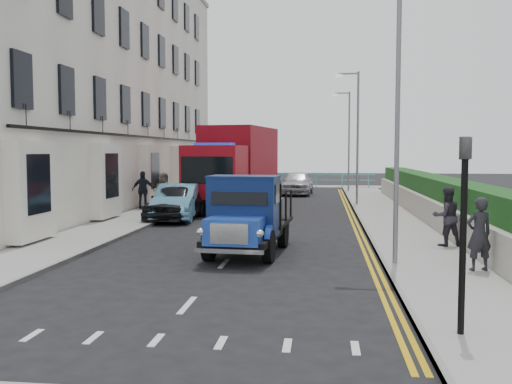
% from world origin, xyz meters
% --- Properties ---
extents(ground, '(120.00, 120.00, 0.00)m').
position_xyz_m(ground, '(0.00, 0.00, 0.00)').
color(ground, black).
rests_on(ground, ground).
extents(pavement_west, '(2.40, 38.00, 0.12)m').
position_xyz_m(pavement_west, '(-5.20, 9.00, 0.06)').
color(pavement_west, gray).
rests_on(pavement_west, ground).
extents(pavement_east, '(2.60, 38.00, 0.12)m').
position_xyz_m(pavement_east, '(5.30, 9.00, 0.06)').
color(pavement_east, gray).
rests_on(pavement_east, ground).
extents(promenade, '(30.00, 2.50, 0.12)m').
position_xyz_m(promenade, '(0.00, 29.00, 0.06)').
color(promenade, gray).
rests_on(promenade, ground).
extents(sea_plane, '(120.00, 120.00, 0.00)m').
position_xyz_m(sea_plane, '(0.00, 60.00, 0.00)').
color(sea_plane, slate).
rests_on(sea_plane, ground).
extents(terrace_west, '(6.31, 30.20, 14.25)m').
position_xyz_m(terrace_west, '(-9.47, 13.00, 7.17)').
color(terrace_west, silver).
rests_on(terrace_west, ground).
extents(garden_east, '(1.45, 28.00, 1.75)m').
position_xyz_m(garden_east, '(7.21, 9.00, 0.90)').
color(garden_east, '#B2AD9E').
rests_on(garden_east, ground).
extents(seafront_railing, '(13.00, 0.08, 1.11)m').
position_xyz_m(seafront_railing, '(0.00, 28.20, 0.58)').
color(seafront_railing, '#59B2A5').
rests_on(seafront_railing, ground).
extents(lamp_near, '(1.23, 0.18, 7.00)m').
position_xyz_m(lamp_near, '(4.18, -2.00, 4.00)').
color(lamp_near, slate).
rests_on(lamp_near, ground).
extents(lamp_mid, '(1.23, 0.18, 7.00)m').
position_xyz_m(lamp_mid, '(4.18, 14.00, 4.00)').
color(lamp_mid, slate).
rests_on(lamp_mid, ground).
extents(lamp_far, '(1.23, 0.18, 7.00)m').
position_xyz_m(lamp_far, '(4.18, 24.00, 4.00)').
color(lamp_far, slate).
rests_on(lamp_far, ground).
extents(traffic_signal, '(0.16, 0.20, 3.10)m').
position_xyz_m(traffic_signal, '(4.60, -7.50, 2.07)').
color(traffic_signal, black).
rests_on(traffic_signal, ground).
extents(bedford_lorry, '(2.17, 4.75, 2.19)m').
position_xyz_m(bedford_lorry, '(0.40, -0.98, 1.01)').
color(bedford_lorry, black).
rests_on(bedford_lorry, ground).
extents(red_lorry, '(3.78, 8.16, 4.12)m').
position_xyz_m(red_lorry, '(-1.89, 12.18, 2.19)').
color(red_lorry, black).
rests_on(red_lorry, ground).
extents(parked_car_front, '(2.00, 4.56, 1.53)m').
position_xyz_m(parked_car_front, '(-3.60, 7.00, 0.76)').
color(parked_car_front, black).
rests_on(parked_car_front, ground).
extents(parked_car_mid, '(1.99, 4.64, 1.49)m').
position_xyz_m(parked_car_mid, '(-3.60, 7.20, 0.74)').
color(parked_car_mid, '#5CA1C6').
rests_on(parked_car_mid, ground).
extents(parked_car_rear, '(2.24, 5.11, 1.46)m').
position_xyz_m(parked_car_rear, '(-2.60, 14.34, 0.73)').
color(parked_car_rear, '#A9A9AE').
rests_on(parked_car_rear, ground).
extents(seafront_car_left, '(3.80, 5.13, 1.30)m').
position_xyz_m(seafront_car_left, '(-2.43, 27.00, 0.65)').
color(seafront_car_left, black).
rests_on(seafront_car_left, ground).
extents(seafront_car_right, '(2.08, 4.73, 1.59)m').
position_xyz_m(seafront_car_right, '(0.86, 21.56, 0.79)').
color(seafront_car_right, '#B1B1B6').
rests_on(seafront_car_right, ground).
extents(pedestrian_east_near, '(0.72, 0.58, 1.71)m').
position_xyz_m(pedestrian_east_near, '(6.10, -2.72, 0.98)').
color(pedestrian_east_near, '#232228').
rests_on(pedestrian_east_near, pavement_east).
extents(pedestrian_east_far, '(0.98, 0.85, 1.73)m').
position_xyz_m(pedestrian_east_far, '(6.10, 0.77, 0.99)').
color(pedestrian_east_far, '#2D2932').
rests_on(pedestrian_east_far, pavement_east).
extents(pedestrian_west_near, '(1.12, 0.61, 1.81)m').
position_xyz_m(pedestrian_west_near, '(-6.00, 10.02, 1.03)').
color(pedestrian_west_near, black).
rests_on(pedestrian_west_near, pavement_west).
extents(pedestrian_west_far, '(1.05, 0.95, 1.80)m').
position_xyz_m(pedestrian_west_far, '(-4.75, 9.14, 1.02)').
color(pedestrian_west_far, '#493F34').
rests_on(pedestrian_west_far, pavement_west).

